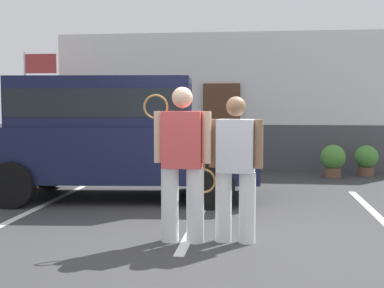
{
  "coord_description": "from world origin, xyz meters",
  "views": [
    {
      "loc": [
        0.55,
        -6.03,
        1.62
      ],
      "look_at": [
        -0.35,
        1.2,
        1.05
      ],
      "focal_mm": 48.7,
      "sensor_mm": 36.0,
      "label": 1
    }
  ],
  "objects": [
    {
      "name": "ground_plane",
      "position": [
        0.0,
        0.0,
        0.0
      ],
      "size": [
        40.0,
        40.0,
        0.0
      ],
      "primitive_type": "plane",
      "color": "#38383A"
    },
    {
      "name": "parking_stripe_0",
      "position": [
        -2.81,
        1.5,
        0.0
      ],
      "size": [
        0.12,
        4.4,
        0.01
      ],
      "primitive_type": "cube",
      "color": "silver",
      "rests_on": "ground_plane"
    },
    {
      "name": "parking_stripe_1",
      "position": [
        -0.26,
        1.5,
        0.0
      ],
      "size": [
        0.12,
        4.4,
        0.01
      ],
      "primitive_type": "cube",
      "color": "silver",
      "rests_on": "ground_plane"
    },
    {
      "name": "parking_stripe_2",
      "position": [
        2.29,
        1.5,
        0.0
      ],
      "size": [
        0.12,
        4.4,
        0.01
      ],
      "primitive_type": "cube",
      "color": "silver",
      "rests_on": "ground_plane"
    },
    {
      "name": "house_frontage",
      "position": [
        -0.0,
        6.82,
        1.57
      ],
      "size": [
        8.86,
        0.4,
        3.34
      ],
      "color": "white",
      "rests_on": "ground_plane"
    },
    {
      "name": "parked_suv",
      "position": [
        -1.87,
        2.62,
        1.15
      ],
      "size": [
        4.76,
        2.52,
        2.05
      ],
      "rotation": [
        0.0,
        0.0,
        0.1
      ],
      "color": "#141938",
      "rests_on": "ground_plane"
    },
    {
      "name": "tennis_player_man",
      "position": [
        -0.3,
        -0.1,
        0.95
      ],
      "size": [
        0.8,
        0.29,
        1.81
      ],
      "rotation": [
        0.0,
        0.0,
        3.12
      ],
      "color": "white",
      "rests_on": "ground_plane"
    },
    {
      "name": "tennis_player_woman",
      "position": [
        0.31,
        -0.03,
        0.88
      ],
      "size": [
        0.88,
        0.31,
        1.7
      ],
      "rotation": [
        0.0,
        0.0,
        3.02
      ],
      "color": "white",
      "rests_on": "ground_plane"
    },
    {
      "name": "potted_plant_by_porch",
      "position": [
        2.21,
        5.54,
        0.4
      ],
      "size": [
        0.55,
        0.55,
        0.72
      ],
      "color": "brown",
      "rests_on": "ground_plane"
    },
    {
      "name": "potted_plant_secondary",
      "position": [
        2.99,
        5.91,
        0.38
      ],
      "size": [
        0.52,
        0.52,
        0.69
      ],
      "color": "brown",
      "rests_on": "ground_plane"
    },
    {
      "name": "flag_pole",
      "position": [
        -4.69,
        5.72,
        1.97
      ],
      "size": [
        0.8,
        0.05,
        2.82
      ],
      "color": "silver",
      "rests_on": "ground_plane"
    }
  ]
}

